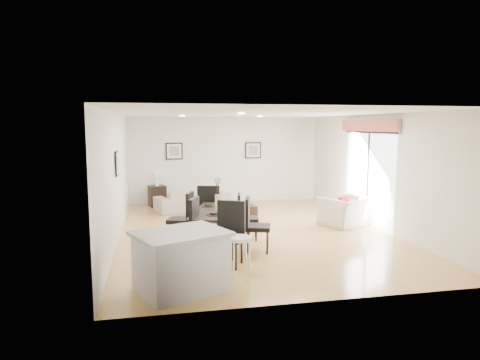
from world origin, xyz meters
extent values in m
plane|color=#DEA75B|center=(0.00, 0.00, 0.00)|extent=(8.00, 8.00, 0.00)
cube|color=white|center=(0.00, 4.00, 1.35)|extent=(6.00, 0.04, 2.70)
cube|color=white|center=(0.00, -4.00, 1.35)|extent=(6.00, 0.04, 2.70)
cube|color=white|center=(-3.00, 0.00, 1.35)|extent=(0.04, 8.00, 2.70)
cube|color=white|center=(3.00, 0.00, 1.35)|extent=(0.04, 8.00, 2.70)
cube|color=white|center=(0.00, 0.00, 2.70)|extent=(6.00, 8.00, 0.02)
imported|color=gray|center=(-1.13, 2.83, 0.31)|extent=(2.29, 1.41, 0.63)
imported|color=#F0E5CF|center=(2.34, 0.16, 0.36)|extent=(1.41, 1.34, 0.71)
imported|color=#375323|center=(5.44, -0.38, 0.37)|extent=(0.67, 0.59, 0.73)
imported|color=#375323|center=(5.59, 0.76, 0.34)|extent=(0.48, 0.48, 0.69)
cube|color=black|center=(-0.99, -1.04, 0.72)|extent=(1.39, 1.98, 0.06)
cylinder|color=black|center=(-1.61, -1.73, 0.34)|extent=(0.07, 0.07, 0.69)
cylinder|color=black|center=(-1.11, -0.12, 0.34)|extent=(0.07, 0.07, 0.69)
cylinder|color=black|center=(-0.86, -1.96, 0.34)|extent=(0.07, 0.07, 0.69)
cylinder|color=black|center=(-0.37, -0.35, 0.34)|extent=(0.07, 0.07, 0.69)
cube|color=black|center=(-1.71, -1.49, 0.50)|extent=(0.64, 0.64, 0.09)
cube|color=black|center=(-1.51, -1.57, 0.81)|extent=(0.24, 0.49, 0.59)
cylinder|color=black|center=(-1.82, -1.24, 0.23)|extent=(0.04, 0.04, 0.45)
cylinder|color=black|center=(-1.46, -1.38, 0.23)|extent=(0.04, 0.04, 0.45)
cylinder|color=black|center=(-1.96, -1.60, 0.23)|extent=(0.04, 0.04, 0.45)
cylinder|color=black|center=(-1.60, -1.74, 0.23)|extent=(0.04, 0.04, 0.45)
cube|color=black|center=(-1.71, -0.59, 0.48)|extent=(0.61, 0.61, 0.08)
cube|color=black|center=(-1.51, -0.66, 0.79)|extent=(0.21, 0.48, 0.58)
cylinder|color=black|center=(-1.83, -0.35, 0.22)|extent=(0.04, 0.04, 0.44)
cylinder|color=black|center=(-1.47, -0.47, 0.22)|extent=(0.04, 0.04, 0.44)
cylinder|color=black|center=(-1.95, -0.71, 0.22)|extent=(0.04, 0.04, 0.44)
cylinder|color=black|center=(-1.59, -0.83, 0.22)|extent=(0.04, 0.04, 0.44)
cube|color=black|center=(-0.27, -1.49, 0.47)|extent=(0.59, 0.59, 0.08)
cube|color=black|center=(-0.47, -1.43, 0.77)|extent=(0.19, 0.47, 0.57)
cylinder|color=black|center=(-0.15, -1.72, 0.22)|extent=(0.04, 0.04, 0.43)
cylinder|color=black|center=(-0.50, -1.61, 0.22)|extent=(0.04, 0.04, 0.43)
cylinder|color=black|center=(-0.04, -1.36, 0.22)|extent=(0.04, 0.04, 0.43)
cylinder|color=black|center=(-0.39, -1.26, 0.22)|extent=(0.04, 0.04, 0.43)
cube|color=black|center=(-0.27, -0.59, 0.44)|extent=(0.52, 0.52, 0.08)
cube|color=black|center=(-0.46, -0.55, 0.72)|extent=(0.15, 0.45, 0.53)
cylinder|color=black|center=(-0.14, -0.79, 0.20)|extent=(0.03, 0.03, 0.40)
cylinder|color=black|center=(-0.47, -0.72, 0.20)|extent=(0.03, 0.03, 0.40)
cylinder|color=black|center=(-0.07, -0.46, 0.20)|extent=(0.03, 0.03, 0.40)
cylinder|color=black|center=(-0.40, -0.39, 0.20)|extent=(0.03, 0.03, 0.40)
cube|color=black|center=(-0.99, -2.24, 0.50)|extent=(0.67, 0.67, 0.09)
cube|color=black|center=(-0.89, -2.04, 0.82)|extent=(0.48, 0.28, 0.60)
cylinder|color=black|center=(-1.25, -2.33, 0.23)|extent=(0.04, 0.04, 0.46)
cylinder|color=black|center=(-1.08, -1.98, 0.23)|extent=(0.04, 0.04, 0.46)
cylinder|color=black|center=(-0.90, -2.50, 0.23)|extent=(0.04, 0.04, 0.46)
cylinder|color=black|center=(-0.73, -2.15, 0.23)|extent=(0.04, 0.04, 0.46)
cube|color=black|center=(-0.99, 0.16, 0.50)|extent=(0.62, 0.62, 0.09)
cube|color=black|center=(-1.05, -0.05, 0.81)|extent=(0.50, 0.20, 0.60)
cylinder|color=black|center=(-0.75, 0.29, 0.23)|extent=(0.04, 0.04, 0.46)
cylinder|color=black|center=(-0.85, -0.08, 0.23)|extent=(0.04, 0.04, 0.46)
cylinder|color=black|center=(-1.12, 0.40, 0.23)|extent=(0.04, 0.04, 0.46)
cylinder|color=black|center=(-1.23, 0.02, 0.23)|extent=(0.04, 0.04, 0.46)
cylinder|color=white|center=(-0.99, -1.04, 0.91)|extent=(0.11, 0.11, 0.32)
cylinder|color=black|center=(-0.72, -1.04, 0.75)|extent=(0.31, 0.31, 0.01)
cylinder|color=black|center=(-0.72, -1.04, 0.78)|extent=(0.16, 0.16, 0.05)
cylinder|color=black|center=(-1.12, -0.61, 0.75)|extent=(0.31, 0.31, 0.01)
cylinder|color=black|center=(-1.12, -0.61, 0.78)|extent=(0.16, 0.16, 0.05)
cylinder|color=black|center=(-1.12, -1.47, 0.75)|extent=(0.31, 0.31, 0.01)
cylinder|color=black|center=(-1.12, -1.47, 0.78)|extent=(0.16, 0.16, 0.05)
cube|color=black|center=(-0.09, 1.38, 0.18)|extent=(0.94, 0.60, 0.36)
cube|color=black|center=(-2.15, 3.66, 0.32)|extent=(0.57, 0.57, 0.63)
cylinder|color=white|center=(-2.15, 3.66, 0.73)|extent=(0.11, 0.11, 0.20)
cone|color=#EDE5CD|center=(-2.15, 3.66, 0.97)|extent=(0.25, 0.25, 0.27)
cube|color=maroon|center=(2.24, 0.06, 0.57)|extent=(0.35, 0.24, 0.34)
cube|color=silver|center=(-1.86, -3.23, 0.42)|extent=(1.44, 1.29, 0.84)
cube|color=#B1B1B3|center=(-1.86, -3.23, 0.87)|extent=(1.57, 1.42, 0.06)
cylinder|color=white|center=(-0.97, -3.23, 0.75)|extent=(0.35, 0.35, 0.05)
cylinder|color=silver|center=(-0.85, -3.11, 0.37)|extent=(0.02, 0.02, 0.75)
cylinder|color=silver|center=(-1.09, -3.11, 0.37)|extent=(0.02, 0.02, 0.75)
cylinder|color=silver|center=(-1.09, -3.35, 0.37)|extent=(0.02, 0.02, 0.75)
cylinder|color=silver|center=(-0.85, -3.35, 0.37)|extent=(0.02, 0.02, 0.75)
cube|color=black|center=(-1.60, 3.97, 1.65)|extent=(0.52, 0.03, 0.52)
cube|color=white|center=(-1.60, 3.97, 1.65)|extent=(0.44, 0.04, 0.44)
cube|color=#5B5B55|center=(-1.60, 3.97, 1.65)|extent=(0.30, 0.04, 0.30)
cube|color=black|center=(0.90, 3.97, 1.65)|extent=(0.52, 0.03, 0.52)
cube|color=white|center=(0.90, 3.97, 1.65)|extent=(0.44, 0.04, 0.44)
cube|color=#5B5B55|center=(0.90, 3.97, 1.65)|extent=(0.30, 0.04, 0.30)
cube|color=black|center=(-2.97, -0.20, 1.65)|extent=(0.03, 0.52, 0.52)
cube|color=white|center=(-2.97, -0.20, 1.65)|extent=(0.04, 0.44, 0.44)
cube|color=#5B5B55|center=(-2.97, -0.20, 1.65)|extent=(0.04, 0.30, 0.30)
cube|color=white|center=(2.98, 0.30, 1.12)|extent=(0.02, 2.40, 2.25)
cube|color=black|center=(2.96, 0.30, 1.12)|extent=(0.03, 0.05, 2.25)
cube|color=black|center=(2.96, 0.30, 2.27)|extent=(0.03, 2.50, 0.05)
cube|color=maroon|center=(2.92, 0.30, 2.43)|extent=(0.10, 2.70, 0.28)
plane|color=gray|center=(5.00, 0.30, 0.00)|extent=(6.00, 6.00, 0.00)
cube|color=maroon|center=(6.05, 2.70, 1.00)|extent=(0.35, 0.35, 2.00)
camera|label=1|loc=(-2.21, -9.35, 2.43)|focal=32.00mm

